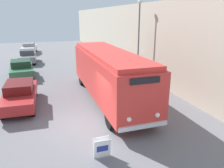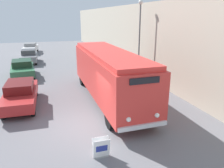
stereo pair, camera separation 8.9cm
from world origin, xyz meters
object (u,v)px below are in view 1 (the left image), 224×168
(parked_car_near, at_px, (20,94))
(parked_car_mid, at_px, (21,68))
(streetlamp, at_px, (139,30))
(parked_car_distant, at_px, (29,48))
(parked_car_far, at_px, (28,56))
(vintage_bus, at_px, (108,72))
(sign_board, at_px, (102,148))

(parked_car_near, xyz_separation_m, parked_car_mid, (-0.35, 7.31, -0.00))
(streetlamp, relative_size, parked_car_distant, 1.34)
(streetlamp, distance_m, parked_car_near, 10.59)
(parked_car_distant, bearing_deg, parked_car_mid, -85.32)
(parked_car_near, bearing_deg, streetlamp, 21.40)
(parked_car_far, bearing_deg, vintage_bus, -68.23)
(streetlamp, bearing_deg, sign_board, -121.48)
(streetlamp, height_order, parked_car_mid, streetlamp)
(sign_board, bearing_deg, parked_car_near, 117.19)
(parked_car_distant, bearing_deg, sign_board, -77.21)
(vintage_bus, bearing_deg, streetlamp, 45.19)
(streetlamp, bearing_deg, parked_car_far, 132.22)
(vintage_bus, bearing_deg, parked_car_far, 110.98)
(vintage_bus, height_order, sign_board, vintage_bus)
(streetlamp, distance_m, parked_car_far, 14.48)
(vintage_bus, relative_size, streetlamp, 1.60)
(parked_car_mid, height_order, parked_car_far, parked_car_far)
(parked_car_near, distance_m, parked_car_mid, 7.32)
(parked_car_mid, xyz_separation_m, parked_car_far, (0.32, 6.42, 0.02))
(sign_board, relative_size, parked_car_distant, 0.17)
(sign_board, height_order, parked_car_near, parked_car_near)
(vintage_bus, relative_size, parked_car_far, 2.44)
(vintage_bus, relative_size, parked_car_mid, 2.36)
(sign_board, bearing_deg, vintage_bus, 70.33)
(sign_board, xyz_separation_m, parked_car_distant, (-3.46, 28.02, 0.38))
(parked_car_mid, relative_size, parked_car_far, 1.03)
(parked_car_near, bearing_deg, parked_car_far, 92.11)
(sign_board, xyz_separation_m, parked_car_near, (-3.37, 6.57, 0.39))
(sign_board, relative_size, parked_car_near, 0.17)
(sign_board, xyz_separation_m, parked_car_far, (-3.40, 20.30, 0.40))
(parked_car_mid, bearing_deg, parked_car_distant, 84.68)
(streetlamp, bearing_deg, parked_car_distant, 117.68)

